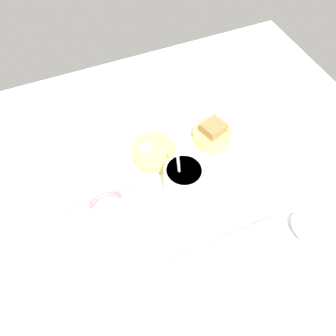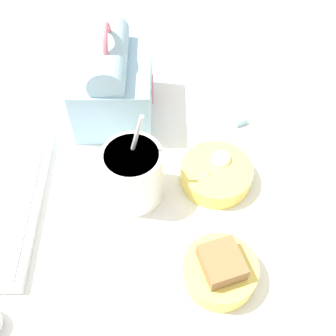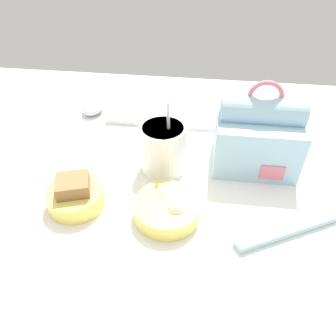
{
  "view_description": "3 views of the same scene",
  "coord_description": "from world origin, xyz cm",
  "px_view_note": "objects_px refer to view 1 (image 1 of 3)",
  "views": [
    {
      "loc": [
        20.13,
        46.69,
        80.98
      ],
      "look_at": [
        0.58,
        0.44,
        7.0
      ],
      "focal_mm": 35.0,
      "sensor_mm": 36.0,
      "label": 1
    },
    {
      "loc": [
        -43.69,
        0.81,
        65.82
      ],
      "look_at": [
        0.58,
        0.44,
        7.0
      ],
      "focal_mm": 45.0,
      "sensor_mm": 36.0,
      "label": 2
    },
    {
      "loc": [
        7.13,
        -51.66,
        51.56
      ],
      "look_at": [
        0.58,
        0.44,
        7.0
      ],
      "focal_mm": 35.0,
      "sensor_mm": 36.0,
      "label": 3
    }
  ],
  "objects_px": {
    "soup_cup": "(183,181)",
    "bento_bowl_sandwich": "(212,134)",
    "keyboard": "(231,267)",
    "bento_bowl_snacks": "(154,152)",
    "lunch_bag": "(112,221)",
    "computer_mouse": "(305,228)",
    "chopstick_case": "(75,177)"
  },
  "relations": [
    {
      "from": "lunch_bag",
      "to": "chopstick_case",
      "type": "xyz_separation_m",
      "value": [
        0.05,
        -0.21,
        -0.07
      ]
    },
    {
      "from": "bento_bowl_sandwich",
      "to": "computer_mouse",
      "type": "bearing_deg",
      "value": 101.96
    },
    {
      "from": "computer_mouse",
      "to": "chopstick_case",
      "type": "relative_size",
      "value": 0.42
    },
    {
      "from": "soup_cup",
      "to": "computer_mouse",
      "type": "bearing_deg",
      "value": 136.46
    },
    {
      "from": "computer_mouse",
      "to": "chopstick_case",
      "type": "bearing_deg",
      "value": -37.72
    },
    {
      "from": "lunch_bag",
      "to": "bento_bowl_sandwich",
      "type": "distance_m",
      "value": 0.42
    },
    {
      "from": "keyboard",
      "to": "lunch_bag",
      "type": "distance_m",
      "value": 0.3
    },
    {
      "from": "soup_cup",
      "to": "bento_bowl_snacks",
      "type": "bearing_deg",
      "value": -79.3
    },
    {
      "from": "lunch_bag",
      "to": "chopstick_case",
      "type": "distance_m",
      "value": 0.23
    },
    {
      "from": "computer_mouse",
      "to": "lunch_bag",
      "type": "bearing_deg",
      "value": -21.87
    },
    {
      "from": "keyboard",
      "to": "bento_bowl_sandwich",
      "type": "xyz_separation_m",
      "value": [
        -0.14,
        -0.38,
        0.02
      ]
    },
    {
      "from": "keyboard",
      "to": "soup_cup",
      "type": "height_order",
      "value": "soup_cup"
    },
    {
      "from": "lunch_bag",
      "to": "bento_bowl_snacks",
      "type": "xyz_separation_m",
      "value": [
        -0.18,
        -0.19,
        -0.06
      ]
    },
    {
      "from": "soup_cup",
      "to": "bento_bowl_snacks",
      "type": "xyz_separation_m",
      "value": [
        0.03,
        -0.15,
        -0.04
      ]
    },
    {
      "from": "bento_bowl_snacks",
      "to": "lunch_bag",
      "type": "bearing_deg",
      "value": 47.26
    },
    {
      "from": "keyboard",
      "to": "bento_bowl_sandwich",
      "type": "bearing_deg",
      "value": -110.42
    },
    {
      "from": "chopstick_case",
      "to": "keyboard",
      "type": "bearing_deg",
      "value": 125.39
    },
    {
      "from": "bento_bowl_sandwich",
      "to": "computer_mouse",
      "type": "height_order",
      "value": "bento_bowl_sandwich"
    },
    {
      "from": "keyboard",
      "to": "soup_cup",
      "type": "distance_m",
      "value": 0.24
    },
    {
      "from": "soup_cup",
      "to": "chopstick_case",
      "type": "relative_size",
      "value": 0.89
    },
    {
      "from": "soup_cup",
      "to": "bento_bowl_sandwich",
      "type": "xyz_separation_m",
      "value": [
        -0.16,
        -0.14,
        -0.03
      ]
    },
    {
      "from": "lunch_bag",
      "to": "bento_bowl_snacks",
      "type": "relative_size",
      "value": 1.59
    },
    {
      "from": "computer_mouse",
      "to": "keyboard",
      "type": "bearing_deg",
      "value": 3.0
    },
    {
      "from": "keyboard",
      "to": "lunch_bag",
      "type": "height_order",
      "value": "lunch_bag"
    },
    {
      "from": "lunch_bag",
      "to": "soup_cup",
      "type": "relative_size",
      "value": 1.12
    },
    {
      "from": "keyboard",
      "to": "bento_bowl_snacks",
      "type": "relative_size",
      "value": 2.54
    },
    {
      "from": "computer_mouse",
      "to": "bento_bowl_snacks",
      "type": "bearing_deg",
      "value": -54.53
    },
    {
      "from": "keyboard",
      "to": "computer_mouse",
      "type": "xyz_separation_m",
      "value": [
        -0.22,
        -0.01,
        0.01
      ]
    },
    {
      "from": "bento_bowl_snacks",
      "to": "soup_cup",
      "type": "bearing_deg",
      "value": 100.7
    },
    {
      "from": "lunch_bag",
      "to": "chopstick_case",
      "type": "bearing_deg",
      "value": -75.32
    },
    {
      "from": "lunch_bag",
      "to": "soup_cup",
      "type": "distance_m",
      "value": 0.21
    },
    {
      "from": "computer_mouse",
      "to": "chopstick_case",
      "type": "height_order",
      "value": "computer_mouse"
    }
  ]
}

